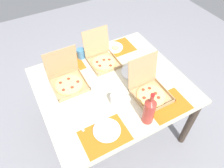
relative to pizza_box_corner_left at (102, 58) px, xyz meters
name	(u,v)px	position (x,y,z in m)	size (l,w,h in m)	color
ground_plane	(112,126)	(-0.06, -0.32, -0.80)	(6.00, 6.00, 0.00)	gray
dining_table	(112,91)	(-0.06, -0.32, -0.15)	(1.33, 1.17, 0.75)	#3F3328
placemat_near_left	(105,136)	(-0.36, -0.76, -0.05)	(0.36, 0.26, 0.00)	orange
placemat_near_right	(168,105)	(0.24, -0.76, -0.05)	(0.36, 0.26, 0.00)	orange
placemat_far_left	(65,66)	(-0.36, 0.12, -0.05)	(0.36, 0.26, 0.00)	orange
placemat_far_right	(117,48)	(0.24, 0.12, -0.05)	(0.36, 0.26, 0.00)	orange
pizza_box_corner_left	(102,58)	(0.00, 0.00, 0.00)	(0.27, 0.32, 0.31)	tan
pizza_box_center	(67,80)	(-0.41, -0.12, 0.00)	(0.30, 0.30, 0.33)	tan
pizza_box_edge_far	(149,90)	(0.17, -0.58, 0.00)	(0.29, 0.33, 0.33)	tan
plate_far_left	(107,130)	(-0.33, -0.73, -0.04)	(0.21, 0.21, 0.02)	white
plate_near_left	(114,48)	(0.21, 0.13, -0.04)	(0.20, 0.20, 0.03)	white
plate_middle	(133,72)	(0.19, -0.29, -0.04)	(0.22, 0.22, 0.03)	white
soda_bottle	(149,110)	(0.00, -0.79, 0.08)	(0.09, 0.09, 0.32)	#B2382D
cup_clear_left	(115,99)	(-0.14, -0.52, 0.00)	(0.07, 0.07, 0.10)	silver
cup_spare	(81,54)	(-0.16, 0.16, 0.00)	(0.08, 0.08, 0.10)	teal
cup_dark	(59,58)	(-0.38, 0.20, 0.01)	(0.07, 0.07, 0.11)	teal
condiment_bowl	(154,63)	(0.43, -0.29, -0.02)	(0.10, 0.10, 0.05)	white
knife_by_near_right	(76,123)	(-0.51, -0.55, -0.05)	(0.21, 0.02, 0.01)	#B7B7BC
fork_by_far_right	(42,74)	(-0.59, 0.12, -0.05)	(0.19, 0.02, 0.01)	#B7B7BC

